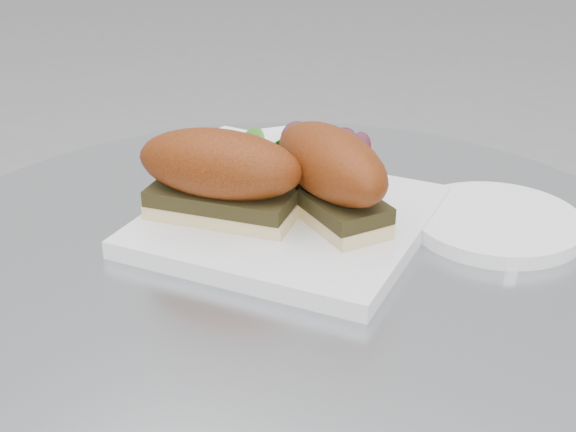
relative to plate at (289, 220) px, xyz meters
name	(u,v)px	position (x,y,z in m)	size (l,w,h in m)	color
plate	(289,220)	(0.00, 0.00, 0.00)	(0.23, 0.23, 0.02)	white
sandwich_left	(220,174)	(-0.05, -0.04, 0.05)	(0.16, 0.09, 0.08)	#DCB889
sandwich_right	(330,172)	(0.04, 0.01, 0.05)	(0.16, 0.13, 0.08)	#DCB889
salad	(297,154)	(-0.03, 0.07, 0.03)	(0.12, 0.12, 0.05)	#3C7F29
napkin	(246,161)	(-0.11, 0.10, 0.00)	(0.13, 0.13, 0.02)	white
saucer	(496,222)	(0.16, 0.09, 0.00)	(0.15, 0.15, 0.01)	white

